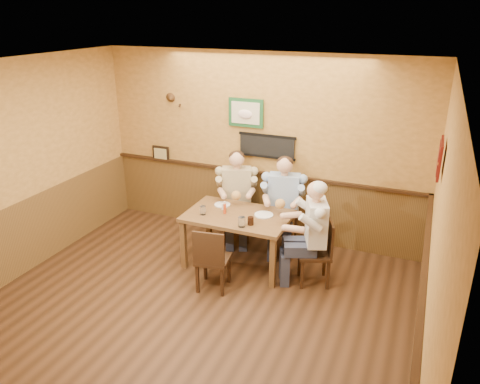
# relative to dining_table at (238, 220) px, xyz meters

# --- Properties ---
(room) EXTENTS (5.02, 5.03, 2.81)m
(room) POSITION_rel_dining_table_xyz_m (0.04, -1.30, 1.03)
(room) COLOR #321D0F
(room) RESTS_ON ground
(dining_table) EXTENTS (1.40, 0.90, 0.75)m
(dining_table) POSITION_rel_dining_table_xyz_m (0.00, 0.00, 0.00)
(dining_table) COLOR brown
(dining_table) RESTS_ON ground
(chair_back_left) EXTENTS (0.53, 0.53, 0.89)m
(chair_back_left) POSITION_rel_dining_table_xyz_m (-0.31, 0.70, -0.21)
(chair_back_left) COLOR #331F10
(chair_back_left) RESTS_ON ground
(chair_back_right) EXTENTS (0.49, 0.49, 0.90)m
(chair_back_right) POSITION_rel_dining_table_xyz_m (0.44, 0.65, -0.21)
(chair_back_right) COLOR #331F10
(chair_back_right) RESTS_ON ground
(chair_right_end) EXTENTS (0.52, 0.52, 0.88)m
(chair_right_end) POSITION_rel_dining_table_xyz_m (1.09, -0.07, -0.22)
(chair_right_end) COLOR #331F10
(chair_right_end) RESTS_ON ground
(chair_near_side) EXTENTS (0.45, 0.45, 0.86)m
(chair_near_side) POSITION_rel_dining_table_xyz_m (-0.05, -0.69, -0.23)
(chair_near_side) COLOR #331F10
(chair_near_side) RESTS_ON ground
(diner_tan_shirt) EXTENTS (0.76, 0.76, 1.27)m
(diner_tan_shirt) POSITION_rel_dining_table_xyz_m (-0.31, 0.70, -0.02)
(diner_tan_shirt) COLOR #C5B287
(diner_tan_shirt) RESTS_ON ground
(diner_blue_polo) EXTENTS (0.69, 0.69, 1.29)m
(diner_blue_polo) POSITION_rel_dining_table_xyz_m (0.44, 0.65, -0.01)
(diner_blue_polo) COLOR #90ADD8
(diner_blue_polo) RESTS_ON ground
(diner_white_elder) EXTENTS (0.75, 0.75, 1.25)m
(diner_white_elder) POSITION_rel_dining_table_xyz_m (1.09, -0.07, -0.03)
(diner_white_elder) COLOR silver
(diner_white_elder) RESTS_ON ground
(water_glass_left) EXTENTS (0.10, 0.10, 0.12)m
(water_glass_left) POSITION_rel_dining_table_xyz_m (-0.44, -0.18, 0.15)
(water_glass_left) COLOR silver
(water_glass_left) RESTS_ON dining_table
(water_glass_mid) EXTENTS (0.09, 0.09, 0.13)m
(water_glass_mid) POSITION_rel_dining_table_xyz_m (0.19, -0.34, 0.16)
(water_glass_mid) COLOR white
(water_glass_mid) RESTS_ON dining_table
(cola_tumbler) EXTENTS (0.10, 0.10, 0.10)m
(cola_tumbler) POSITION_rel_dining_table_xyz_m (0.27, -0.23, 0.14)
(cola_tumbler) COLOR black
(cola_tumbler) RESTS_ON dining_table
(hot_sauce_bottle) EXTENTS (0.04, 0.04, 0.16)m
(hot_sauce_bottle) POSITION_rel_dining_table_xyz_m (-0.18, -0.04, 0.17)
(hot_sauce_bottle) COLOR #C83E15
(hot_sauce_bottle) RESTS_ON dining_table
(salt_shaker) EXTENTS (0.04, 0.04, 0.09)m
(salt_shaker) POSITION_rel_dining_table_xyz_m (-0.26, 0.07, 0.14)
(salt_shaker) COLOR white
(salt_shaker) RESTS_ON dining_table
(pepper_shaker) EXTENTS (0.04, 0.04, 0.09)m
(pepper_shaker) POSITION_rel_dining_table_xyz_m (-0.21, 0.03, 0.14)
(pepper_shaker) COLOR black
(pepper_shaker) RESTS_ON dining_table
(plate_far_left) EXTENTS (0.24, 0.24, 0.02)m
(plate_far_left) POSITION_rel_dining_table_xyz_m (-0.33, 0.21, 0.10)
(plate_far_left) COLOR silver
(plate_far_left) RESTS_ON dining_table
(plate_far_right) EXTENTS (0.29, 0.29, 0.02)m
(plate_far_right) POSITION_rel_dining_table_xyz_m (0.33, 0.10, 0.10)
(plate_far_right) COLOR silver
(plate_far_right) RESTS_ON dining_table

